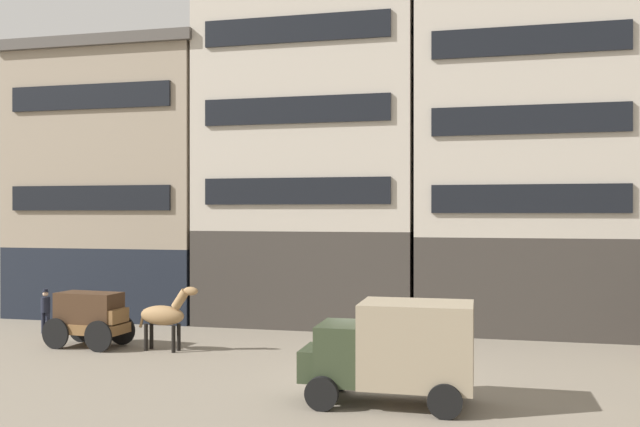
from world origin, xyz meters
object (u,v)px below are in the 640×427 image
object	(u,v)px
cargo_wagon	(90,315)
delivery_truck_near	(394,349)
draft_horse	(165,315)
pedestrian_officer	(46,309)

from	to	relation	value
cargo_wagon	delivery_truck_near	world-z (taller)	delivery_truck_near
draft_horse	delivery_truck_near	size ratio (longest dim) A/B	0.54
draft_horse	delivery_truck_near	world-z (taller)	delivery_truck_near
pedestrian_officer	draft_horse	bearing A→B (deg)	-18.31
cargo_wagon	draft_horse	world-z (taller)	draft_horse
cargo_wagon	pedestrian_officer	distance (m)	3.91
cargo_wagon	draft_horse	distance (m)	2.95
draft_horse	pedestrian_officer	size ratio (longest dim) A/B	1.31
delivery_truck_near	cargo_wagon	bearing A→B (deg)	157.32
cargo_wagon	pedestrian_officer	world-z (taller)	cargo_wagon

